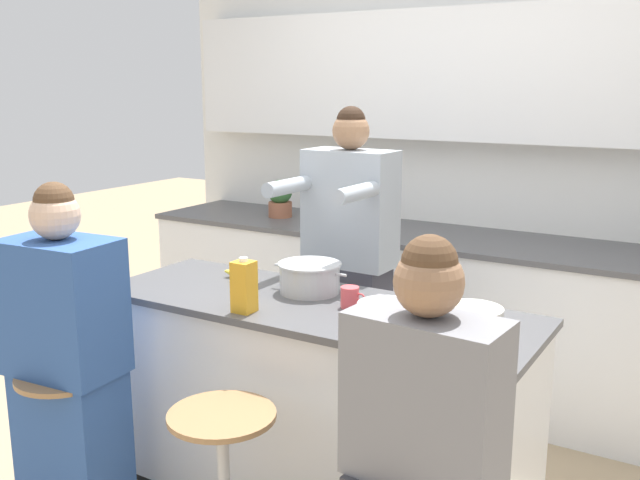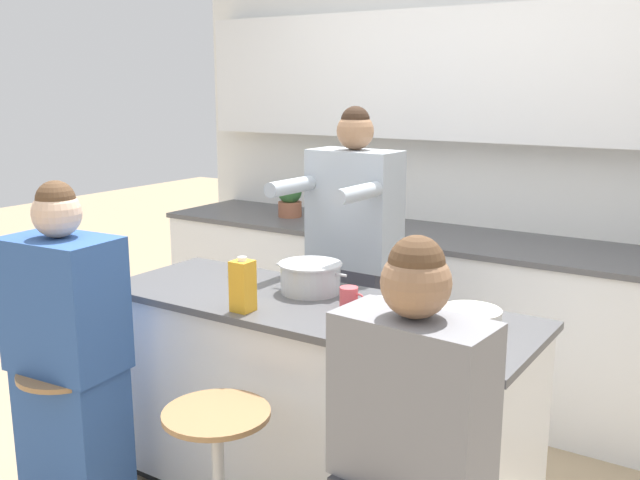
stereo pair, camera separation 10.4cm
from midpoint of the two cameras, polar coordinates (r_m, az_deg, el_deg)
The scene contains 14 objects.
wall_back at distance 4.32m, azimuth 12.94°, elevation 9.00°, with size 4.02×0.22×2.70m.
back_counter at distance 4.21m, azimuth 10.65°, elevation -5.89°, with size 3.73×0.69×0.93m.
kitchen_island at distance 3.07m, azimuth 0.31°, elevation -13.00°, with size 1.85×0.65×0.90m.
bar_stool_leftmost at distance 3.14m, azimuth -18.32°, elevation -14.88°, with size 0.38×0.38×0.67m.
person_cooking at distance 3.51m, azimuth 3.51°, elevation -3.38°, with size 0.45×0.54×1.67m.
person_wrapped_blanket at distance 3.04m, azimuth -18.51°, elevation -9.60°, with size 0.46×0.32×1.42m.
cooking_pot at distance 3.04m, azimuth 0.21°, elevation -3.02°, with size 0.36×0.27×0.13m.
fruit_bowl at distance 2.70m, azimuth 6.25°, elevation -5.77°, with size 0.22×0.22×0.06m.
mixing_bowl_steel at distance 2.72m, azimuth 12.98°, elevation -6.00°, with size 0.23×0.23×0.06m.
coffee_cup_near at distance 2.44m, azimuth 11.88°, elevation -7.82°, with size 0.12×0.08×0.08m.
coffee_cup_far at distance 2.84m, azimuth 3.39°, elevation -4.62°, with size 0.11×0.07×0.08m.
banana_bunch at distance 3.30m, azimuth -5.45°, elevation -2.61°, with size 0.14×0.10×0.04m.
juice_carton at distance 2.79m, azimuth -5.14°, elevation -3.66°, with size 0.08×0.08×0.22m.
potted_plant at distance 4.59m, azimuth -1.78°, elevation 3.36°, with size 0.16×0.16×0.24m.
Camera 2 is at (1.55, -2.30, 1.77)m, focal length 40.00 mm.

